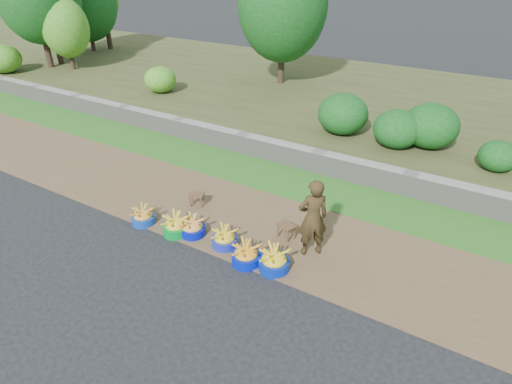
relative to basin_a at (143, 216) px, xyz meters
The scene contains 15 objects.
ground_plane 2.14m from the basin_a, ahead, with size 120.00×120.00×0.00m, color black.
dirt_shoulder 2.40m from the basin_a, 27.67° to the left, with size 80.00×2.50×0.02m, color brown.
grass_verge 3.77m from the basin_a, 55.70° to the left, with size 80.00×1.50×0.04m, color #316D21.
retaining_wall 4.50m from the basin_a, 61.81° to the left, with size 80.00×0.35×0.55m, color gray.
earth_bank 9.12m from the basin_a, 76.52° to the left, with size 80.00×10.00×0.50m, color #454924.
vegetation 8.31m from the basin_a, 89.10° to the left, with size 33.50×7.95×4.65m.
basin_a is the anchor object (origin of this frame).
basin_b 0.81m from the basin_a, ahead, with size 0.54×0.54×0.40m.
basin_c 1.14m from the basin_a, ahead, with size 0.51×0.51×0.38m.
basin_d 1.88m from the basin_a, ahead, with size 0.50×0.50×0.37m.
basin_e 2.48m from the basin_a, ahead, with size 0.53×0.53×0.39m.
basin_f 2.99m from the basin_a, ahead, with size 0.56×0.56×0.41m.
stool_left 1.22m from the basin_a, 64.51° to the left, with size 0.38×0.34×0.28m.
stool_right 2.94m from the basin_a, 20.49° to the left, with size 0.41×0.36×0.30m.
vendor_woman 3.51m from the basin_a, 14.26° to the left, with size 0.55×0.36×1.52m, color black.
Camera 1 is at (3.60, -4.94, 4.96)m, focal length 30.00 mm.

